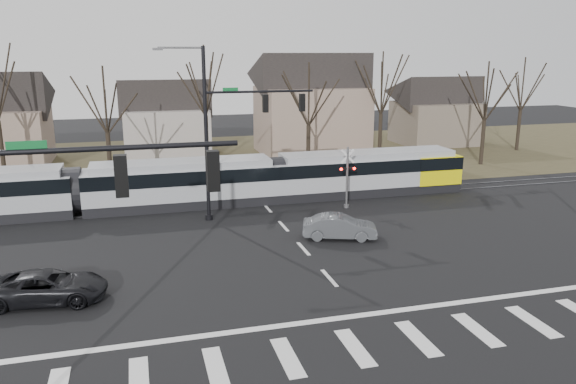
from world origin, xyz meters
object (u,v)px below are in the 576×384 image
object	(u,v)px
tram	(180,182)
sedan	(340,227)
suv	(48,287)
rail_crossing_signal	(347,179)

from	to	relation	value
tram	sedan	world-z (taller)	tram
tram	suv	distance (m)	14.77
tram	rail_crossing_signal	xyz separation A→B (m)	(10.37, -3.21, 0.23)
rail_crossing_signal	tram	bearing A→B (deg)	162.82
sedan	rail_crossing_signal	bearing A→B (deg)	-5.93
tram	suv	world-z (taller)	tram
tram	suv	bearing A→B (deg)	-115.95
tram	suv	size ratio (longest dim) A/B	8.23
suv	rail_crossing_signal	xyz separation A→B (m)	(16.82, 10.05, 1.24)
suv	sedan	bearing A→B (deg)	-65.94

